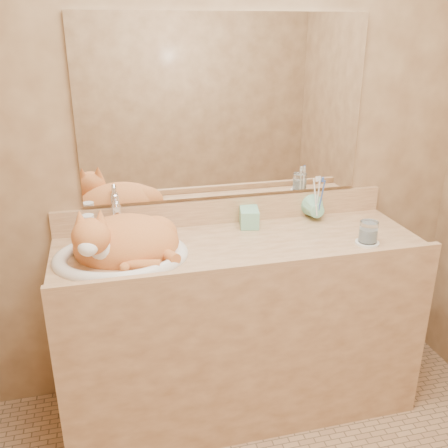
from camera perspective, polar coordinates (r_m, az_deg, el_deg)
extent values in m
cube|color=brown|center=(2.30, 0.12, 9.61)|extent=(2.40, 0.02, 2.50)
cube|color=white|center=(2.27, 0.20, 13.02)|extent=(1.30, 0.02, 0.80)
imported|color=#7FCCA9|center=(2.27, 3.04, 1.45)|extent=(0.10, 0.10, 0.19)
imported|color=#7FCCA9|center=(2.42, 10.64, 1.30)|extent=(0.13, 0.13, 0.10)
cylinder|color=white|center=(2.25, 16.04, -2.08)|extent=(0.10, 0.10, 0.01)
cylinder|color=silver|center=(2.23, 16.18, -0.87)|extent=(0.08, 0.08, 0.09)
cylinder|color=white|center=(2.23, -15.17, -0.56)|extent=(0.05, 0.05, 0.13)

